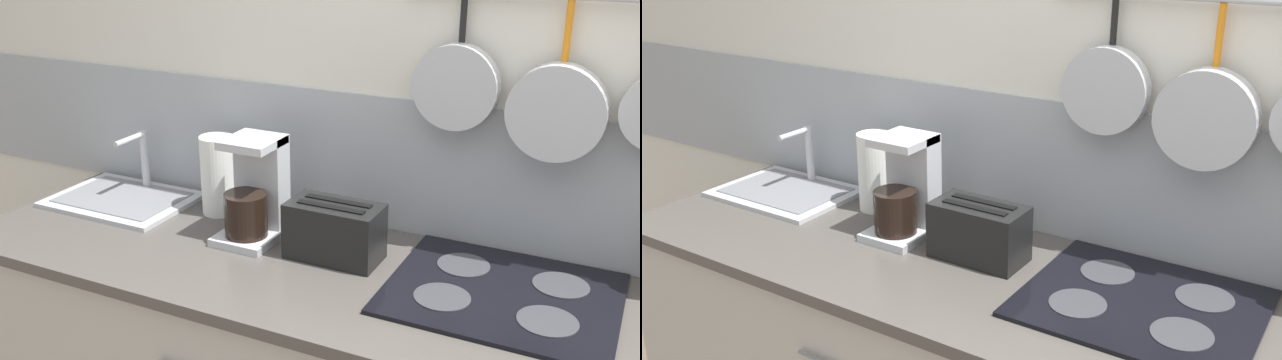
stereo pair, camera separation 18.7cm
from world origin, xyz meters
TOP-DOWN VIEW (x-y plane):
  - wall_back at (-0.00, 0.37)m, footprint 7.20×0.16m
  - countertop at (0.00, 0.00)m, footprint 3.36×0.67m
  - sink_basin at (-1.41, 0.15)m, footprint 0.47×0.34m
  - paper_towel_roll at (-1.06, 0.21)m, footprint 0.11×0.11m
  - coffee_maker at (-0.86, 0.11)m, footprint 0.17×0.21m
  - toaster at (-0.58, 0.08)m, footprint 0.28×0.14m
  - cooktop at (-0.10, 0.07)m, footprint 0.57×0.49m

SIDE VIEW (x-z plane):
  - countertop at x=0.00m, z-range 0.89..0.93m
  - cooktop at x=-0.10m, z-range 0.93..0.94m
  - sink_basin at x=-1.41m, z-range 0.84..1.06m
  - toaster at x=-0.58m, z-range 0.93..1.09m
  - paper_towel_roll at x=-1.06m, z-range 0.93..1.19m
  - coffee_maker at x=-0.86m, z-range 0.90..1.21m
  - wall_back at x=0.00m, z-range -0.02..2.58m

